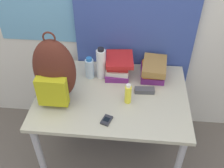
% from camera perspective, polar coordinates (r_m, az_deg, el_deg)
% --- Properties ---
extents(wall_back, '(6.00, 0.06, 2.50)m').
position_cam_1_polar(wall_back, '(2.13, 1.20, 17.20)').
color(wall_back, silver).
rests_on(wall_back, ground_plane).
extents(curtain_blue, '(0.97, 0.04, 2.50)m').
position_cam_1_polar(curtain_blue, '(2.08, 5.30, 16.39)').
color(curtain_blue, '#384C93').
rests_on(curtain_blue, ground_plane).
extents(desk, '(1.14, 0.82, 0.74)m').
position_cam_1_polar(desk, '(2.05, -0.00, -4.05)').
color(desk, '#B7B299').
rests_on(desk, ground_plane).
extents(backpack, '(0.30, 0.24, 0.54)m').
position_cam_1_polar(backpack, '(1.86, -12.42, 2.50)').
color(backpack, '#512319').
rests_on(backpack, desk).
extents(book_stack_left, '(0.24, 0.27, 0.16)m').
position_cam_1_polar(book_stack_left, '(2.14, 1.39, 4.02)').
color(book_stack_left, '#6B2370').
rests_on(book_stack_left, desk).
extents(book_stack_center, '(0.21, 0.28, 0.14)m').
position_cam_1_polar(book_stack_center, '(2.15, 8.97, 3.22)').
color(book_stack_center, '#6B2370').
rests_on(book_stack_center, desk).
extents(water_bottle, '(0.07, 0.07, 0.19)m').
position_cam_1_polar(water_bottle, '(2.11, -4.90, 3.46)').
color(water_bottle, silver).
rests_on(water_bottle, desk).
extents(sports_bottle, '(0.07, 0.07, 0.27)m').
position_cam_1_polar(sports_bottle, '(2.08, -2.36, 4.47)').
color(sports_bottle, white).
rests_on(sports_bottle, desk).
extents(sunscreen_bottle, '(0.05, 0.05, 0.17)m').
position_cam_1_polar(sunscreen_bottle, '(1.88, 3.51, -2.18)').
color(sunscreen_bottle, yellow).
rests_on(sunscreen_bottle, desk).
extents(cell_phone, '(0.08, 0.10, 0.02)m').
position_cam_1_polar(cell_phone, '(1.79, -1.19, -7.88)').
color(cell_phone, '#2D2D33').
rests_on(cell_phone, desk).
extents(sunglasses_case, '(0.15, 0.07, 0.04)m').
position_cam_1_polar(sunglasses_case, '(2.01, 7.09, -1.37)').
color(sunglasses_case, '#47474C').
rests_on(sunglasses_case, desk).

